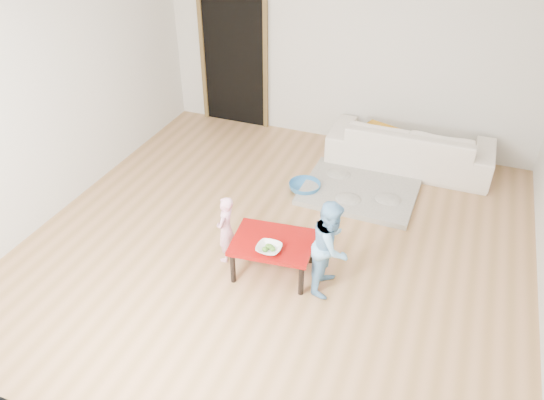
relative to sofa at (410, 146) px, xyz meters
The scene contains 13 objects.
floor 2.29m from the sofa, 115.73° to the right, with size 5.00×5.00×0.01m, color #9F7544.
back_wall 1.48m from the sofa, 155.51° to the left, with size 5.00×0.02×2.60m, color silver.
left_wall 4.17m from the sofa, 149.55° to the right, with size 0.02×5.00×2.60m, color silver.
doorway 2.72m from the sofa, behind, with size 1.02×0.08×2.11m, color brown, non-canonical shape.
sofa is the anchor object (origin of this frame).
cushion 0.43m from the sofa, 162.24° to the right, with size 0.45×0.40×0.12m, color orange.
red_table 2.65m from the sofa, 109.40° to the right, with size 0.75×0.56×0.38m, color maroon, non-canonical shape.
bowl 2.79m from the sofa, 108.00° to the right, with size 0.23×0.23×0.06m, color white.
broccoli 2.79m from the sofa, 108.00° to the right, with size 0.12×0.12×0.06m, color #2D5919, non-canonical shape.
child_pink 2.83m from the sofa, 119.12° to the right, with size 0.26×0.17×0.71m, color pink.
child_blue 2.52m from the sofa, 97.52° to the right, with size 0.45×0.35×0.94m, color #6BC7F8.
basin 1.49m from the sofa, 134.67° to the right, with size 0.38×0.38×0.12m, color teal.
blanket 0.97m from the sofa, 116.71° to the right, with size 1.30×1.08×0.07m, color #B2AB9D, non-canonical shape.
Camera 1 is at (1.49, -4.06, 3.46)m, focal length 35.00 mm.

